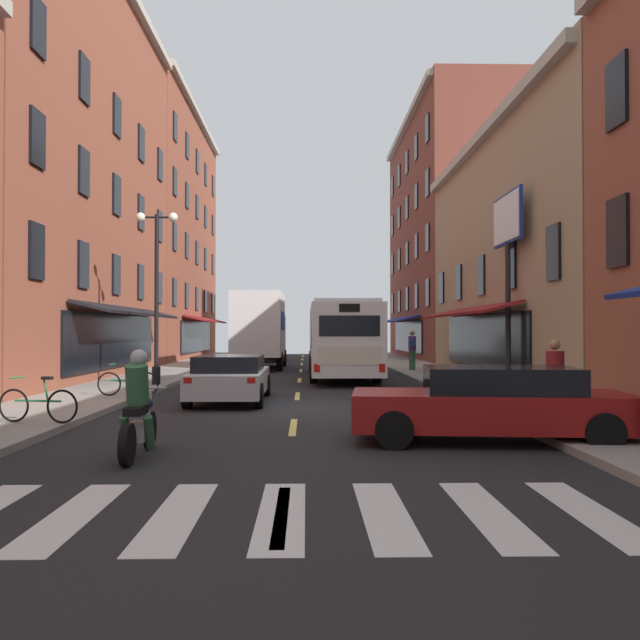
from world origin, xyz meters
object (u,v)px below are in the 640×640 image
box_truck (260,330)px  bicycle_near (38,404)px  bicycle_mid (128,383)px  motorcycle_rider (139,411)px  pedestrian_near (412,349)px  sedan_far (492,403)px  transit_bus (341,339)px  street_lamp_twin (157,289)px  billboard_sign (508,239)px  sedan_near (268,349)px  sedan_mid (230,378)px  pedestrian_far (555,379)px

box_truck → bicycle_near: size_ratio=4.23×
bicycle_mid → motorcycle_rider: bearing=-74.3°
pedestrian_near → sedan_far: bearing=-92.1°
sedan_far → bicycle_near: 8.68m
bicycle_near → pedestrian_near: 20.58m
transit_bus → box_truck: size_ratio=1.56×
bicycle_mid → street_lamp_twin: street_lamp_twin is taller
billboard_sign → transit_bus: billboard_sign is taller
sedan_near → sedan_mid: 26.49m
sedan_near → motorcycle_rider: motorcycle_rider is taller
sedan_mid → street_lamp_twin: 5.93m
motorcycle_rider → bicycle_mid: size_ratio=1.21×
sedan_far → pedestrian_near: pedestrian_near is taller
pedestrian_near → street_lamp_twin: 13.19m
sedan_far → pedestrian_far: pedestrian_far is taller
box_truck → street_lamp_twin: 12.18m
box_truck → sedan_mid: bearing=-89.0°
pedestrian_far → street_lamp_twin: (-10.06, 9.50, 2.37)m
sedan_mid → bicycle_mid: 2.89m
sedan_far → bicycle_near: size_ratio=2.91×
sedan_far → bicycle_near: sedan_far is taller
billboard_sign → street_lamp_twin: bearing=178.1°
billboard_sign → bicycle_near: 15.81m
sedan_near → street_lamp_twin: bearing=-96.5°
sedan_near → motorcycle_rider: size_ratio=2.32×
billboard_sign → transit_bus: (-5.33, 5.73, -3.43)m
sedan_mid → bicycle_near: (-3.18, -5.19, -0.16)m
motorcycle_rider → bicycle_near: bearing=132.4°
box_truck → motorcycle_rider: bearing=-90.5°
bicycle_mid → street_lamp_twin: (-0.12, 4.04, 2.85)m
box_truck → bicycle_mid: box_truck is taller
bicycle_near → street_lamp_twin: size_ratio=0.29×
sedan_mid → bicycle_mid: sedan_mid is taller
sedan_mid → street_lamp_twin: street_lamp_twin is taller
sedan_near → bicycle_mid: (-2.41, -26.15, -0.21)m
transit_bus → bicycle_near: size_ratio=6.62×
bicycle_mid → pedestrian_far: pedestrian_far is taller
box_truck → sedan_mid: (0.28, -16.17, -1.32)m
box_truck → bicycle_near: (-2.90, -21.36, -1.49)m
sedan_mid → motorcycle_rider: (-0.48, -8.14, 0.04)m
pedestrian_far → box_truck: bearing=-152.8°
motorcycle_rider → pedestrian_far: bearing=21.7°
transit_bus → sedan_mid: 10.37m
billboard_sign → sedan_mid: (-8.87, -3.97, -4.39)m
box_truck → street_lamp_twin: (-2.70, -11.80, 1.36)m
bicycle_near → pedestrian_far: (10.26, 0.06, 0.47)m
billboard_sign → box_truck: billboard_sign is taller
billboard_sign → box_truck: (-9.15, 12.20, -3.06)m
pedestrian_near → bicycle_near: bearing=-116.9°
motorcycle_rider → street_lamp_twin: bearing=101.3°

